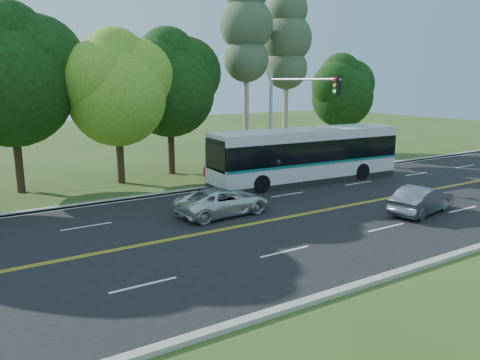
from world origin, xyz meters
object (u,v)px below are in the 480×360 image
transit_bus (306,156)px  sedan (422,200)px  traffic_signal (290,108)px  suv (223,201)px

transit_bus → sedan: (0.10, -8.48, -0.97)m
traffic_signal → transit_bus: bearing=8.6°
transit_bus → traffic_signal: bearing=-168.5°
transit_bus → suv: bearing=-152.6°
suv → traffic_signal: bearing=-65.1°
transit_bus → sedan: size_ratio=3.16×
traffic_signal → transit_bus: (1.54, 0.23, -3.02)m
transit_bus → suv: size_ratio=2.78×
traffic_signal → suv: (-6.50, -3.43, -4.02)m
traffic_signal → suv: bearing=-152.2°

